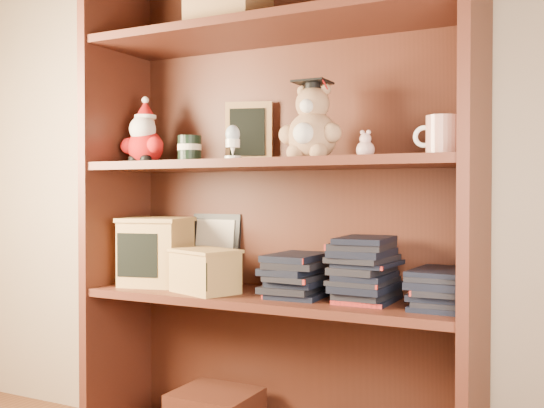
{
  "coord_description": "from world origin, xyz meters",
  "views": [
    {
      "loc": [
        0.82,
        -0.38,
        0.86
      ],
      "look_at": [
        -0.04,
        1.3,
        0.82
      ],
      "focal_mm": 42.0,
      "sensor_mm": 36.0,
      "label": 1
    }
  ],
  "objects_px": {
    "bookcase": "(279,217)",
    "grad_teddy_bear": "(312,129)",
    "treats_box": "(156,251)",
    "teacher_mug": "(441,136)"
  },
  "relations": [
    {
      "from": "grad_teddy_bear",
      "to": "treats_box",
      "type": "xyz_separation_m",
      "value": [
        -0.56,
        0.01,
        -0.38
      ]
    },
    {
      "from": "grad_teddy_bear",
      "to": "treats_box",
      "type": "distance_m",
      "value": 0.67
    },
    {
      "from": "bookcase",
      "to": "treats_box",
      "type": "xyz_separation_m",
      "value": [
        -0.42,
        -0.05,
        -0.12
      ]
    },
    {
      "from": "bookcase",
      "to": "grad_teddy_bear",
      "type": "relative_size",
      "value": 6.9
    },
    {
      "from": "teacher_mug",
      "to": "treats_box",
      "type": "xyz_separation_m",
      "value": [
        -0.92,
        -0.0,
        -0.34
      ]
    },
    {
      "from": "treats_box",
      "to": "bookcase",
      "type": "bearing_deg",
      "value": 6.92
    },
    {
      "from": "bookcase",
      "to": "teacher_mug",
      "type": "relative_size",
      "value": 13.4
    },
    {
      "from": "grad_teddy_bear",
      "to": "teacher_mug",
      "type": "distance_m",
      "value": 0.37
    },
    {
      "from": "grad_teddy_bear",
      "to": "teacher_mug",
      "type": "height_order",
      "value": "grad_teddy_bear"
    },
    {
      "from": "teacher_mug",
      "to": "grad_teddy_bear",
      "type": "bearing_deg",
      "value": -178.9
    }
  ]
}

